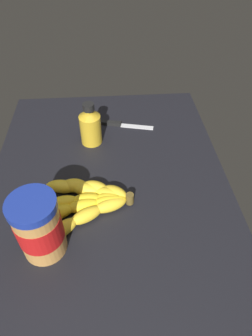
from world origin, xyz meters
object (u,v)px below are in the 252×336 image
(banana_bunch, at_px, (88,200))
(butter_knife, at_px, (121,124))
(peanut_butter_jar, at_px, (39,227))
(honey_bottle, at_px, (90,126))

(banana_bunch, xyz_separation_m, butter_knife, (0.32, -0.10, -0.01))
(peanut_butter_jar, xyz_separation_m, butter_knife, (0.43, -0.19, -0.07))
(honey_bottle, bearing_deg, butter_knife, -52.36)
(peanut_butter_jar, height_order, butter_knife, peanut_butter_jar)
(peanut_butter_jar, relative_size, honey_bottle, 1.17)
(banana_bunch, relative_size, honey_bottle, 1.71)
(butter_knife, bearing_deg, banana_bunch, 162.53)
(banana_bunch, xyz_separation_m, honey_bottle, (0.25, -0.00, 0.04))
(banana_bunch, height_order, peanut_butter_jar, peanut_butter_jar)
(peanut_butter_jar, height_order, honey_bottle, peanut_butter_jar)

